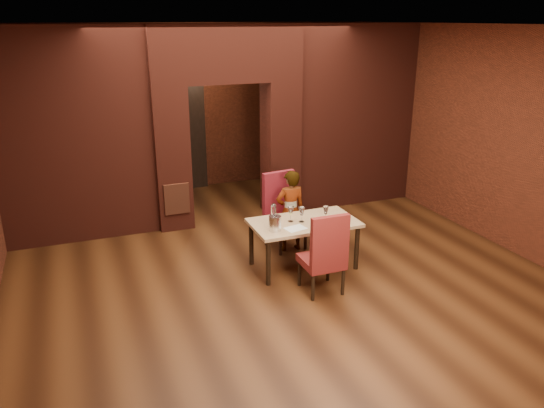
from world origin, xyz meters
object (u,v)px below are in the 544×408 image
(chair_far, at_px, (286,212))
(chair_near, at_px, (322,251))
(dining_table, at_px, (304,244))
(wine_glass_a, at_px, (291,214))
(water_bottle, at_px, (274,214))
(person_seated, at_px, (290,211))
(wine_bucket, at_px, (275,223))
(wine_glass_c, at_px, (326,213))
(potted_plant, at_px, (322,227))
(wine_glass_b, at_px, (302,215))

(chair_far, xyz_separation_m, chair_near, (-0.11, -1.41, -0.03))
(dining_table, distance_m, wine_glass_a, 0.48)
(chair_far, distance_m, water_bottle, 0.83)
(dining_table, xyz_separation_m, chair_far, (0.03, 0.71, 0.23))
(chair_far, relative_size, person_seated, 0.92)
(chair_near, height_order, wine_bucket, chair_near)
(wine_glass_a, distance_m, wine_glass_c, 0.48)
(wine_glass_c, height_order, potted_plant, wine_glass_c)
(chair_far, height_order, potted_plant, chair_far)
(chair_far, distance_m, wine_glass_a, 0.71)
(dining_table, distance_m, chair_far, 0.74)
(potted_plant, bearing_deg, chair_far, -179.81)
(wine_glass_a, bearing_deg, chair_far, 72.74)
(wine_glass_c, distance_m, wine_bucket, 0.78)
(chair_far, bearing_deg, wine_glass_a, -115.51)
(dining_table, xyz_separation_m, potted_plant, (0.63, 0.71, -0.10))
(chair_far, relative_size, wine_glass_b, 5.40)
(person_seated, relative_size, wine_glass_c, 6.07)
(chair_near, distance_m, wine_glass_a, 0.81)
(wine_bucket, relative_size, water_bottle, 0.68)
(wine_glass_b, distance_m, wine_bucket, 0.48)
(wine_bucket, xyz_separation_m, potted_plant, (1.12, 0.87, -0.54))
(chair_far, height_order, wine_glass_b, chair_far)
(wine_glass_b, bearing_deg, wine_bucket, -160.79)
(chair_far, relative_size, water_bottle, 3.88)
(water_bottle, bearing_deg, chair_near, -65.49)
(chair_near, bearing_deg, potted_plant, -116.42)
(wine_glass_a, relative_size, wine_glass_b, 1.01)
(wine_glass_b, relative_size, potted_plant, 0.44)
(dining_table, bearing_deg, wine_bucket, -161.62)
(dining_table, xyz_separation_m, water_bottle, (-0.42, 0.06, 0.48))
(wine_glass_a, distance_m, wine_glass_b, 0.15)
(wine_glass_a, bearing_deg, wine_glass_b, -26.28)
(person_seated, bearing_deg, chair_near, 84.62)
(dining_table, relative_size, wine_glass_b, 6.87)
(person_seated, distance_m, wine_glass_a, 0.61)
(wine_glass_a, xyz_separation_m, potted_plant, (0.80, 0.65, -0.54))
(wine_glass_c, relative_size, water_bottle, 0.69)
(person_seated, height_order, wine_glass_b, person_seated)
(chair_far, distance_m, potted_plant, 0.69)
(chair_near, distance_m, water_bottle, 0.88)
(wine_glass_a, distance_m, potted_plant, 1.16)
(chair_far, height_order, wine_glass_c, chair_far)
(wine_glass_a, bearing_deg, wine_bucket, -144.96)
(chair_far, xyz_separation_m, wine_glass_b, (-0.07, -0.71, 0.21))
(chair_far, height_order, chair_near, chair_far)
(chair_far, distance_m, person_seated, 0.12)
(chair_near, height_order, wine_glass_a, chair_near)
(wine_bucket, height_order, water_bottle, water_bottle)
(chair_near, bearing_deg, wine_bucket, -52.46)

